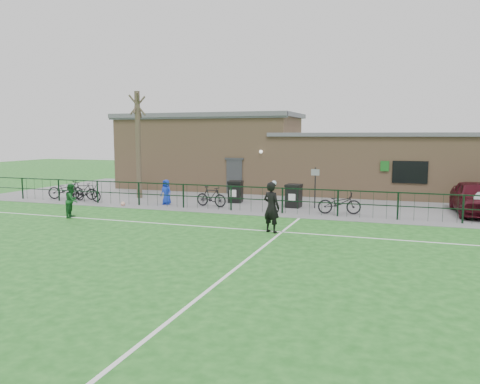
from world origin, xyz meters
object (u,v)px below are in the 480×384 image
(bicycle_a, at_px, (66,190))
(bicycle_d, at_px, (211,196))
(car_maroon, at_px, (476,198))
(bicycle_c, at_px, (88,193))
(bare_tree, at_px, (138,145))
(outfield_player, at_px, (72,200))
(ball_ground, at_px, (123,204))
(bicycle_e, at_px, (339,203))
(wheelie_bin_right, at_px, (294,197))
(sign_post, at_px, (315,188))
(bicycle_b, at_px, (83,191))
(spectator_child, at_px, (166,192))
(wheelie_bin_left, at_px, (236,192))

(bicycle_a, height_order, bicycle_d, bicycle_a)
(car_maroon, distance_m, bicycle_c, 19.28)
(bare_tree, xyz_separation_m, outfield_player, (0.58, -6.47, -2.26))
(ball_ground, bearing_deg, car_maroon, 10.33)
(bicycle_d, relative_size, bicycle_e, 0.88)
(bicycle_c, bearing_deg, wheelie_bin_right, -76.52)
(sign_post, bearing_deg, bicycle_c, -172.39)
(outfield_player, height_order, ball_ground, outfield_player)
(bare_tree, bearing_deg, outfield_player, -84.86)
(car_maroon, bearing_deg, bicycle_b, -177.71)
(outfield_player, distance_m, ball_ground, 3.61)
(car_maroon, bearing_deg, spectator_child, -175.88)
(bicycle_b, height_order, outfield_player, outfield_player)
(wheelie_bin_left, height_order, ball_ground, wheelie_bin_left)
(bicycle_d, relative_size, outfield_player, 1.14)
(wheelie_bin_right, distance_m, spectator_child, 6.53)
(bicycle_a, height_order, bicycle_c, bicycle_a)
(wheelie_bin_right, height_order, bicycle_e, wheelie_bin_right)
(bicycle_a, relative_size, bicycle_e, 1.04)
(bicycle_e, xyz_separation_m, outfield_player, (-10.90, -4.62, 0.22))
(bare_tree, height_order, sign_post, bare_tree)
(car_maroon, height_order, bicycle_e, car_maroon)
(bicycle_c, distance_m, ball_ground, 2.81)
(wheelie_bin_left, distance_m, outfield_player, 8.37)
(car_maroon, xyz_separation_m, bicycle_a, (-20.87, -1.91, -0.23))
(wheelie_bin_right, distance_m, ball_ground, 8.61)
(bicycle_a, xyz_separation_m, ball_ground, (4.41, -1.09, -0.43))
(bare_tree, height_order, bicycle_d, bare_tree)
(sign_post, height_order, ball_ground, sign_post)
(car_maroon, distance_m, bicycle_b, 19.84)
(bare_tree, xyz_separation_m, car_maroon, (17.28, 0.08, -2.22))
(bare_tree, xyz_separation_m, bicycle_b, (-2.46, -1.84, -2.49))
(bicycle_e, bearing_deg, bicycle_a, 78.26)
(bare_tree, height_order, ball_ground, bare_tree)
(bicycle_e, bearing_deg, wheelie_bin_left, 59.62)
(bicycle_b, relative_size, bicycle_e, 0.85)
(car_maroon, bearing_deg, wheelie_bin_right, -178.66)
(car_maroon, height_order, ball_ground, car_maroon)
(car_maroon, distance_m, outfield_player, 17.93)
(wheelie_bin_left, xyz_separation_m, ball_ground, (-4.98, -3.00, -0.43))
(wheelie_bin_left, bearing_deg, bicycle_c, -172.59)
(bicycle_e, bearing_deg, spectator_child, 78.09)
(bicycle_d, bearing_deg, car_maroon, -72.58)
(bicycle_d, relative_size, ball_ground, 7.44)
(bicycle_c, bearing_deg, bicycle_e, -83.38)
(bare_tree, relative_size, wheelie_bin_left, 5.69)
(bicycle_b, height_order, bicycle_c, bicycle_b)
(wheelie_bin_left, xyz_separation_m, car_maroon, (11.48, -0.00, 0.23))
(sign_post, bearing_deg, spectator_child, -170.47)
(bicycle_a, bearing_deg, wheelie_bin_right, -101.60)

